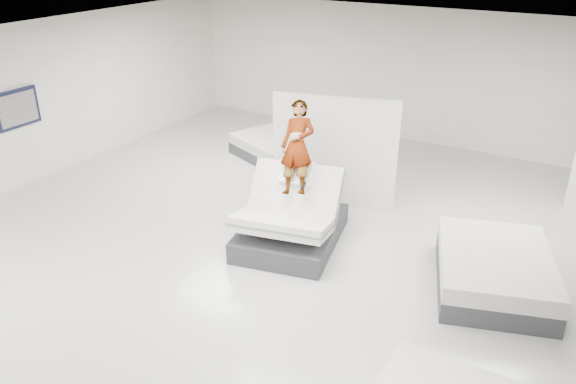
# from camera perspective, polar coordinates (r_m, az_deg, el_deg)

# --- Properties ---
(room) EXTENTS (14.00, 14.04, 3.20)m
(room) POSITION_cam_1_polar(r_m,az_deg,el_deg) (7.97, -3.21, 1.38)
(room) COLOR beige
(room) RESTS_ON ground
(hero_bed) EXTENTS (1.89, 2.28, 1.36)m
(hero_bed) POSITION_cam_1_polar(r_m,az_deg,el_deg) (9.32, 0.27, -3.01)
(hero_bed) COLOR #3B3C41
(hero_bed) RESTS_ON floor
(person) EXTENTS (0.87, 1.63, 1.09)m
(person) POSITION_cam_1_polar(r_m,az_deg,el_deg) (9.24, 0.93, 2.67)
(person) COLOR slate
(person) RESTS_ON hero_bed
(remote) EXTENTS (0.08, 0.15, 0.08)m
(remote) POSITION_cam_1_polar(r_m,az_deg,el_deg) (8.95, 1.60, 0.68)
(remote) COLOR black
(remote) RESTS_ON person
(divider_panel) EXTENTS (2.28, 0.69, 2.11)m
(divider_panel) POSITION_cam_1_polar(r_m,az_deg,el_deg) (10.45, 4.72, 4.07)
(divider_panel) COLOR white
(divider_panel) RESTS_ON floor
(flat_bed_right_far) EXTENTS (2.11, 2.45, 0.57)m
(flat_bed_right_far) POSITION_cam_1_polar(r_m,az_deg,el_deg) (8.79, 20.19, -7.54)
(flat_bed_right_far) COLOR #3B3C41
(flat_bed_right_far) RESTS_ON floor
(flat_bed_left_far) EXTENTS (2.12, 1.88, 0.48)m
(flat_bed_left_far) POSITION_cam_1_polar(r_m,az_deg,el_deg) (12.97, -1.55, 4.56)
(flat_bed_left_far) COLOR #3B3C41
(flat_bed_left_far) RESTS_ON floor
(wall_poster) EXTENTS (0.06, 0.95, 0.75)m
(wall_poster) POSITION_cam_1_polar(r_m,az_deg,el_deg) (12.36, -25.81, 7.63)
(wall_poster) COLOR black
(wall_poster) RESTS_ON wall_left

